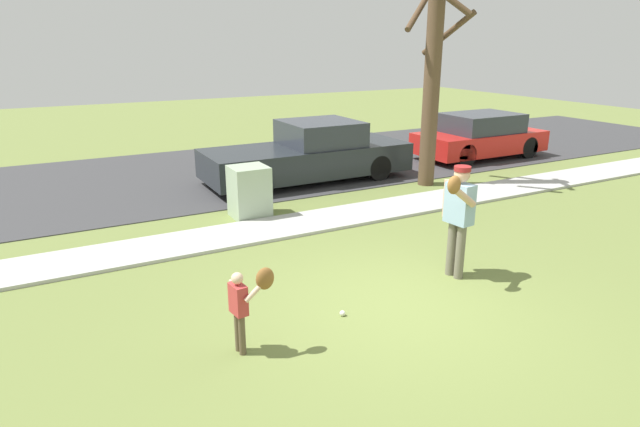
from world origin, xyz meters
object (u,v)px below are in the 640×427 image
Objects in this scene: baseball at (342,313)px; parked_hatchback_red at (480,136)px; person_adult at (458,210)px; person_child at (246,299)px; parked_pickup_dark at (310,154)px; street_tree_near at (433,63)px; utility_cabinet at (249,192)px.

baseball is 0.02× the size of parked_hatchback_red.
person_adult is 2.35m from baseball.
parked_pickup_dark is (4.25, 6.77, -0.00)m from person_child.
parked_pickup_dark reaches higher than parked_hatchback_red.
person_child is at bearing -171.29° from baseball.
person_adult reaches higher than baseball.
street_tree_near is (5.24, 4.82, 2.89)m from baseball.
parked_pickup_dark is (-2.37, 1.74, -2.25)m from street_tree_near.
parked_pickup_dark is at bearing 143.76° from street_tree_near.
person_child is at bearing -111.30° from utility_cabinet.
person_adult is 5.84m from street_tree_near.
street_tree_near is at bearing 4.01° from utility_cabinet.
person_adult is 6.36m from parked_pickup_dark.
person_adult is 23.17× the size of baseball.
parked_pickup_dark is (2.87, 6.55, 0.64)m from baseball.
parked_hatchback_red is (8.67, 6.58, 0.62)m from baseball.
street_tree_near reaches higher than person_child.
baseball is 7.18m from parked_pickup_dark.
person_child is 7.99m from parked_pickup_dark.
utility_cabinet is 0.19× the size of street_tree_near.
person_adult is 0.43× the size of parked_hatchback_red.
utility_cabinet is (-1.65, 4.23, -0.55)m from person_adult.
parked_pickup_dark is (0.77, 6.30, -0.40)m from person_adult.
parked_hatchback_red is (8.23, 2.10, 0.14)m from utility_cabinet.
street_tree_near is 1.38× the size of parked_hatchback_red.
person_child is 1.54m from baseball.
baseball is (1.39, 0.21, -0.64)m from person_child.
parked_pickup_dark is at bearing 50.58° from person_child.
person_adult is 1.65× the size of utility_cabinet.
person_child is at bearing 57.85° from parked_pickup_dark.
baseball is 10.90m from parked_hatchback_red.
utility_cabinet is 0.20× the size of parked_pickup_dark.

